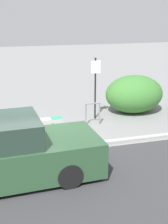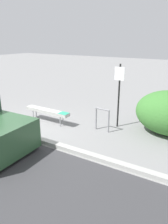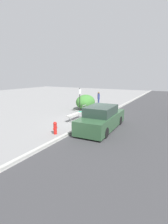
% 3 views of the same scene
% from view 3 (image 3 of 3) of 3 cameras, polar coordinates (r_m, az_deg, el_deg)
% --- Properties ---
extents(ground_plane, '(60.00, 60.00, 0.00)m').
position_cam_3_polar(ground_plane, '(12.82, 1.82, -3.72)').
color(ground_plane, gray).
extents(road_strip, '(60.00, 10.00, 0.01)m').
position_cam_3_polar(road_strip, '(11.56, 25.40, -6.70)').
color(road_strip, '#38383A').
rests_on(road_strip, ground_plane).
extents(curb, '(60.00, 0.20, 0.13)m').
position_cam_3_polar(curb, '(12.80, 1.82, -3.44)').
color(curb, '#A8A8A3').
rests_on(curb, ground_plane).
extents(bench, '(1.98, 0.34, 0.52)m').
position_cam_3_polar(bench, '(13.69, -2.91, -0.76)').
color(bench, '#99999E').
rests_on(bench, ground_plane).
extents(bike_rack, '(0.55, 0.07, 0.83)m').
position_cam_3_polar(bike_rack, '(15.71, 0.11, 1.13)').
color(bike_rack, gray).
rests_on(bike_rack, ground_plane).
extents(sign_post, '(0.36, 0.08, 2.30)m').
position_cam_3_polar(sign_post, '(16.14, -1.37, 4.60)').
color(sign_post, black).
rests_on(sign_post, ground_plane).
extents(fire_hydrant, '(0.36, 0.22, 0.77)m').
position_cam_3_polar(fire_hydrant, '(10.59, -9.41, -5.02)').
color(fire_hydrant, red).
rests_on(fire_hydrant, ground_plane).
extents(shrub_hedge, '(2.33, 1.82, 1.50)m').
position_cam_3_polar(shrub_hedge, '(17.91, 0.49, 3.29)').
color(shrub_hedge, '#3D7A33').
rests_on(shrub_hedge, ground_plane).
extents(pedestrian, '(0.41, 0.37, 1.61)m').
position_cam_3_polar(pedestrian, '(19.92, 4.78, 4.48)').
color(pedestrian, navy).
rests_on(pedestrian, ground_plane).
extents(parked_car_near, '(4.85, 1.94, 1.55)m').
position_cam_3_polar(parked_car_near, '(11.42, 5.76, -2.18)').
color(parked_car_near, black).
rests_on(parked_car_near, ground_plane).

